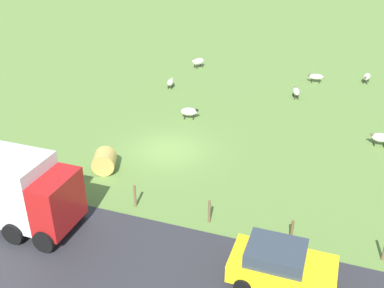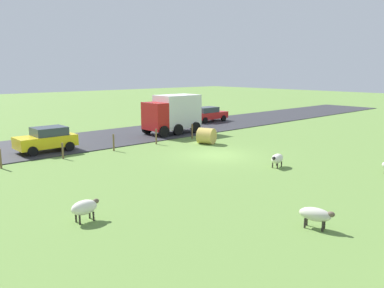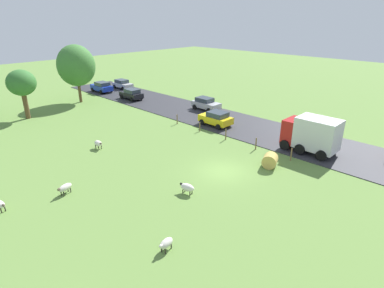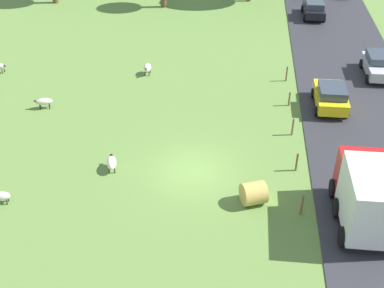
{
  "view_description": "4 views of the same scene",
  "coord_description": "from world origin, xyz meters",
  "px_view_note": "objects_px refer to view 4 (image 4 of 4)",
  "views": [
    {
      "loc": [
        21.24,
        8.99,
        12.46
      ],
      "look_at": [
        0.27,
        1.55,
        0.79
      ],
      "focal_mm": 41.98,
      "sensor_mm": 36.0,
      "label": 1
    },
    {
      "loc": [
        -17.2,
        17.49,
        5.48
      ],
      "look_at": [
        0.14,
        2.01,
        0.99
      ],
      "focal_mm": 35.73,
      "sensor_mm": 36.0,
      "label": 2
    },
    {
      "loc": [
        -18.37,
        -14.26,
        11.86
      ],
      "look_at": [
        0.27,
        3.84,
        1.24
      ],
      "focal_mm": 29.45,
      "sensor_mm": 36.0,
      "label": 3
    },
    {
      "loc": [
        2.23,
        -22.21,
        17.21
      ],
      "look_at": [
        -0.15,
        0.72,
        1.33
      ],
      "focal_mm": 46.98,
      "sensor_mm": 36.0,
      "label": 4
    }
  ],
  "objects_px": {
    "car_5": "(314,9)",
    "hay_bale_0": "(254,193)",
    "sheep_5": "(111,163)",
    "sheep_3": "(44,102)",
    "car_3": "(378,65)",
    "sheep_6": "(147,68)",
    "car_2": "(331,96)",
    "truck_0": "(368,194)",
    "sheep_2": "(1,196)"
  },
  "relations": [
    {
      "from": "car_5",
      "to": "hay_bale_0",
      "type": "bearing_deg",
      "value": -101.53
    },
    {
      "from": "sheep_5",
      "to": "sheep_3",
      "type": "bearing_deg",
      "value": 134.55
    },
    {
      "from": "sheep_3",
      "to": "car_3",
      "type": "distance_m",
      "value": 24.29
    },
    {
      "from": "sheep_6",
      "to": "hay_bale_0",
      "type": "bearing_deg",
      "value": -60.09
    },
    {
      "from": "sheep_5",
      "to": "car_2",
      "type": "height_order",
      "value": "car_2"
    },
    {
      "from": "hay_bale_0",
      "to": "car_3",
      "type": "bearing_deg",
      "value": 59.32
    },
    {
      "from": "hay_bale_0",
      "to": "truck_0",
      "type": "height_order",
      "value": "truck_0"
    },
    {
      "from": "truck_0",
      "to": "car_3",
      "type": "relative_size",
      "value": 1.23
    },
    {
      "from": "sheep_5",
      "to": "car_3",
      "type": "xyz_separation_m",
      "value": [
        17.05,
        13.5,
        0.39
      ]
    },
    {
      "from": "sheep_3",
      "to": "sheep_6",
      "type": "relative_size",
      "value": 1.13
    },
    {
      "from": "sheep_2",
      "to": "sheep_6",
      "type": "bearing_deg",
      "value": 72.32
    },
    {
      "from": "sheep_6",
      "to": "car_3",
      "type": "relative_size",
      "value": 0.28
    },
    {
      "from": "car_2",
      "to": "sheep_3",
      "type": "bearing_deg",
      "value": -173.9
    },
    {
      "from": "sheep_5",
      "to": "sheep_6",
      "type": "distance_m",
      "value": 11.94
    },
    {
      "from": "sheep_5",
      "to": "car_3",
      "type": "bearing_deg",
      "value": 38.37
    },
    {
      "from": "sheep_3",
      "to": "sheep_6",
      "type": "bearing_deg",
      "value": 43.65
    },
    {
      "from": "hay_bale_0",
      "to": "truck_0",
      "type": "xyz_separation_m",
      "value": [
        5.3,
        -1.0,
        1.24
      ]
    },
    {
      "from": "car_2",
      "to": "car_5",
      "type": "xyz_separation_m",
      "value": [
        0.5,
        17.14,
        -0.03
      ]
    },
    {
      "from": "car_3",
      "to": "sheep_2",
      "type": "bearing_deg",
      "value": -142.58
    },
    {
      "from": "car_2",
      "to": "sheep_6",
      "type": "bearing_deg",
      "value": 164.21
    },
    {
      "from": "sheep_3",
      "to": "sheep_6",
      "type": "distance_m",
      "value": 8.3
    },
    {
      "from": "sheep_2",
      "to": "car_5",
      "type": "bearing_deg",
      "value": 57.32
    },
    {
      "from": "car_2",
      "to": "car_5",
      "type": "distance_m",
      "value": 17.15
    },
    {
      "from": "sheep_5",
      "to": "car_5",
      "type": "bearing_deg",
      "value": 62.06
    },
    {
      "from": "sheep_3",
      "to": "car_3",
      "type": "relative_size",
      "value": 0.32
    },
    {
      "from": "hay_bale_0",
      "to": "sheep_5",
      "type": "bearing_deg",
      "value": 166.11
    },
    {
      "from": "sheep_3",
      "to": "sheep_5",
      "type": "height_order",
      "value": "sheep_5"
    },
    {
      "from": "hay_bale_0",
      "to": "sheep_3",
      "type": "bearing_deg",
      "value": 149.77
    },
    {
      "from": "sheep_6",
      "to": "car_2",
      "type": "relative_size",
      "value": 0.29
    },
    {
      "from": "car_2",
      "to": "hay_bale_0",
      "type": "bearing_deg",
      "value": -116.47
    },
    {
      "from": "car_5",
      "to": "truck_0",
      "type": "bearing_deg",
      "value": -90.55
    },
    {
      "from": "sheep_6",
      "to": "car_2",
      "type": "distance_m",
      "value": 13.58
    },
    {
      "from": "sheep_5",
      "to": "car_5",
      "type": "xyz_separation_m",
      "value": [
        13.46,
        25.39,
        0.38
      ]
    },
    {
      "from": "sheep_3",
      "to": "sheep_5",
      "type": "xyz_separation_m",
      "value": [
        6.11,
        -6.21,
        -0.02
      ]
    },
    {
      "from": "truck_0",
      "to": "sheep_2",
      "type": "bearing_deg",
      "value": -178.73
    },
    {
      "from": "sheep_3",
      "to": "sheep_5",
      "type": "distance_m",
      "value": 8.71
    },
    {
      "from": "car_2",
      "to": "car_3",
      "type": "xyz_separation_m",
      "value": [
        4.09,
        5.26,
        -0.01
      ]
    },
    {
      "from": "sheep_3",
      "to": "truck_0",
      "type": "height_order",
      "value": "truck_0"
    },
    {
      "from": "hay_bale_0",
      "to": "car_5",
      "type": "distance_m",
      "value": 27.9
    },
    {
      "from": "sheep_3",
      "to": "car_5",
      "type": "relative_size",
      "value": 0.32
    },
    {
      "from": "car_3",
      "to": "car_5",
      "type": "distance_m",
      "value": 12.42
    },
    {
      "from": "sheep_6",
      "to": "car_3",
      "type": "height_order",
      "value": "car_3"
    },
    {
      "from": "sheep_5",
      "to": "sheep_2",
      "type": "bearing_deg",
      "value": -146.01
    },
    {
      "from": "sheep_3",
      "to": "truck_0",
      "type": "distance_m",
      "value": 21.4
    },
    {
      "from": "sheep_5",
      "to": "sheep_6",
      "type": "height_order",
      "value": "sheep_6"
    },
    {
      "from": "sheep_6",
      "to": "car_5",
      "type": "relative_size",
      "value": 0.28
    },
    {
      "from": "car_2",
      "to": "sheep_2",
      "type": "bearing_deg",
      "value": -147.11
    },
    {
      "from": "sheep_2",
      "to": "sheep_3",
      "type": "height_order",
      "value": "sheep_3"
    },
    {
      "from": "sheep_6",
      "to": "car_2",
      "type": "bearing_deg",
      "value": -15.79
    },
    {
      "from": "truck_0",
      "to": "sheep_3",
      "type": "bearing_deg",
      "value": 154.61
    }
  ]
}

